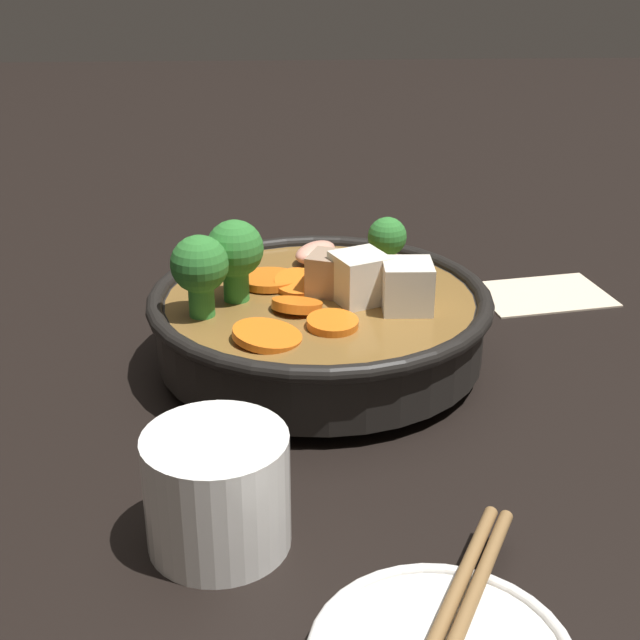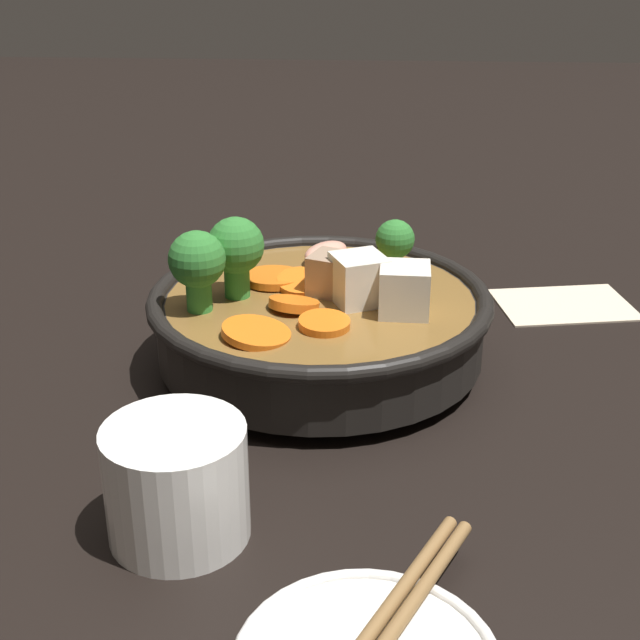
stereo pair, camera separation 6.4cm
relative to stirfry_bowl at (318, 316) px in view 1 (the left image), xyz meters
name	(u,v)px [view 1 (the left image)]	position (x,y,z in m)	size (l,w,h in m)	color
ground_plane	(320,364)	(0.00, 0.00, -0.04)	(3.00, 3.00, 0.00)	black
stirfry_bowl	(318,316)	(0.00, 0.00, 0.00)	(0.25, 0.25, 0.11)	black
tea_cup	(217,489)	(0.06, 0.20, -0.01)	(0.08, 0.08, 0.06)	white
napkin	(543,294)	(-0.20, -0.12, -0.04)	(0.12, 0.10, 0.00)	beige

